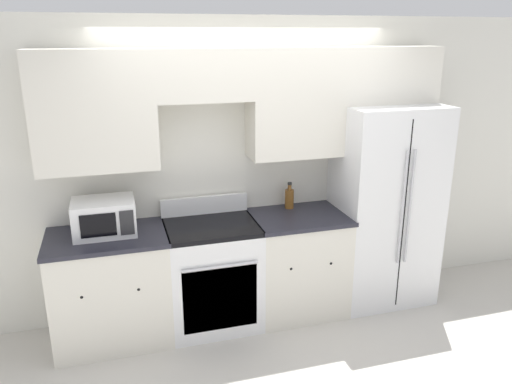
% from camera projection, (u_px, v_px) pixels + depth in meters
% --- Properties ---
extents(ground_plane, '(12.00, 12.00, 0.00)m').
position_uv_depth(ground_plane, '(266.00, 333.00, 4.27)').
color(ground_plane, beige).
extents(wall_back, '(8.00, 0.39, 2.60)m').
position_uv_depth(wall_back, '(250.00, 141.00, 4.33)').
color(wall_back, silver).
rests_on(wall_back, ground_plane).
extents(lower_cabinets_left, '(0.94, 0.64, 0.93)m').
position_uv_depth(lower_cabinets_left, '(111.00, 288.00, 4.08)').
color(lower_cabinets_left, silver).
rests_on(lower_cabinets_left, ground_plane).
extents(lower_cabinets_right, '(0.83, 0.64, 0.93)m').
position_uv_depth(lower_cabinets_right, '(298.00, 263.00, 4.52)').
color(lower_cabinets_right, silver).
rests_on(lower_cabinets_right, ground_plane).
extents(oven_range, '(0.77, 0.65, 1.09)m').
position_uv_depth(oven_range, '(213.00, 274.00, 4.30)').
color(oven_range, white).
rests_on(oven_range, ground_plane).
extents(refrigerator, '(0.90, 0.77, 1.86)m').
position_uv_depth(refrigerator, '(382.00, 204.00, 4.66)').
color(refrigerator, white).
rests_on(refrigerator, ground_plane).
extents(microwave, '(0.48, 0.37, 0.28)m').
position_uv_depth(microwave, '(104.00, 217.00, 3.94)').
color(microwave, white).
rests_on(microwave, lower_cabinets_left).
extents(bottle, '(0.08, 0.08, 0.24)m').
position_uv_depth(bottle, '(289.00, 198.00, 4.53)').
color(bottle, brown).
rests_on(bottle, lower_cabinets_right).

